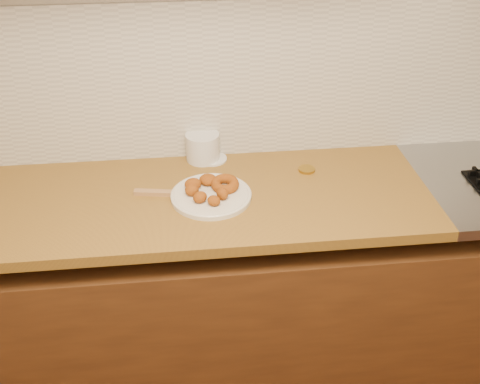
# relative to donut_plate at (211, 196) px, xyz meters

# --- Properties ---
(wall_back) EXTENTS (4.00, 0.02, 2.70)m
(wall_back) POSITION_rel_donut_plate_xyz_m (0.28, 0.33, 0.44)
(wall_back) COLOR tan
(wall_back) RESTS_ON ground
(base_cabinet) EXTENTS (3.60, 0.60, 0.77)m
(base_cabinet) POSITION_rel_donut_plate_xyz_m (0.28, 0.02, -0.52)
(base_cabinet) COLOR #593115
(base_cabinet) RESTS_ON floor
(butcher_block) EXTENTS (2.30, 0.62, 0.04)m
(butcher_block) POSITION_rel_donut_plate_xyz_m (-0.37, 0.02, -0.03)
(butcher_block) COLOR olive
(butcher_block) RESTS_ON base_cabinet
(backsplash) EXTENTS (3.60, 0.02, 0.60)m
(backsplash) POSITION_rel_donut_plate_xyz_m (0.28, 0.32, 0.29)
(backsplash) COLOR beige
(backsplash) RESTS_ON wall_back
(donut_plate) EXTENTS (0.28, 0.28, 0.02)m
(donut_plate) POSITION_rel_donut_plate_xyz_m (0.00, 0.00, 0.00)
(donut_plate) COLOR silver
(donut_plate) RESTS_ON butcher_block
(ring_donut) EXTENTS (0.12, 0.12, 0.05)m
(ring_donut) POSITION_rel_donut_plate_xyz_m (0.05, 0.03, 0.03)
(ring_donut) COLOR #9C5617
(ring_donut) RESTS_ON donut_plate
(fried_dough_chunks) EXTENTS (0.16, 0.20, 0.04)m
(fried_dough_chunks) POSITION_rel_donut_plate_xyz_m (-0.03, 0.00, 0.03)
(fried_dough_chunks) COLOR #9C5617
(fried_dough_chunks) RESTS_ON donut_plate
(plastic_tub) EXTENTS (0.15, 0.15, 0.11)m
(plastic_tub) POSITION_rel_donut_plate_xyz_m (-0.01, 0.28, 0.05)
(plastic_tub) COLOR silver
(plastic_tub) RESTS_ON butcher_block
(tub_lid) EXTENTS (0.13, 0.13, 0.01)m
(tub_lid) POSITION_rel_donut_plate_xyz_m (0.02, 0.27, -0.00)
(tub_lid) COLOR silver
(tub_lid) RESTS_ON butcher_block
(brass_jar_lid) EXTENTS (0.07, 0.07, 0.01)m
(brass_jar_lid) POSITION_rel_donut_plate_xyz_m (0.37, 0.15, -0.00)
(brass_jar_lid) COLOR #AD862A
(brass_jar_lid) RESTS_ON butcher_block
(wooden_utensil) EXTENTS (0.21, 0.06, 0.02)m
(wooden_utensil) POSITION_rel_donut_plate_xyz_m (-0.17, 0.04, -0.00)
(wooden_utensil) COLOR #A07345
(wooden_utensil) RESTS_ON butcher_block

